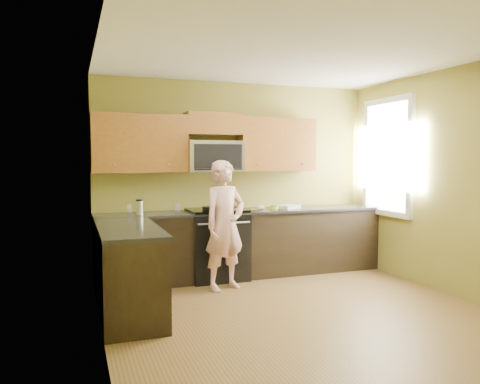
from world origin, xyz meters
name	(u,v)px	position (x,y,z in m)	size (l,w,h in m)	color
floor	(299,313)	(0.00, 0.00, 0.00)	(4.00, 4.00, 0.00)	brown
ceiling	(302,53)	(0.00, 0.00, 2.70)	(4.00, 4.00, 0.00)	white
wall_back	(237,178)	(0.00, 2.00, 1.35)	(4.00, 4.00, 0.00)	olive
wall_front	(444,202)	(0.00, -2.00, 1.35)	(4.00, 4.00, 0.00)	olive
wall_left	(100,190)	(-2.00, 0.00, 1.35)	(4.00, 4.00, 0.00)	olive
wall_right	(453,182)	(2.00, 0.00, 1.35)	(4.00, 4.00, 0.00)	olive
cabinet_back_run	(244,244)	(0.00, 1.70, 0.44)	(4.00, 0.60, 0.88)	black
cabinet_left_run	(128,272)	(-1.70, 0.60, 0.44)	(0.60, 1.60, 0.88)	black
countertop_back	(244,211)	(0.00, 1.69, 0.90)	(4.00, 0.62, 0.04)	black
countertop_left	(128,229)	(-1.69, 0.60, 0.90)	(0.62, 1.60, 0.04)	black
stove	(217,244)	(-0.40, 1.68, 0.47)	(0.76, 0.65, 0.95)	black
microwave	(214,172)	(-0.40, 1.80, 1.45)	(0.76, 0.40, 0.42)	silver
upper_cab_left	(140,172)	(-1.39, 1.83, 1.45)	(1.22, 0.33, 0.75)	brown
upper_cab_right	(276,171)	(0.54, 1.83, 1.45)	(1.12, 0.33, 0.75)	brown
upper_cab_over_mw	(213,124)	(-0.40, 1.83, 2.10)	(0.76, 0.33, 0.30)	brown
window	(388,157)	(1.98, 1.20, 1.65)	(0.06, 1.06, 1.66)	white
woman	(225,225)	(-0.45, 1.15, 0.80)	(0.59, 0.39, 1.61)	#DE756F
frying_pan	(211,210)	(-0.51, 1.56, 0.95)	(0.23, 0.41, 0.05)	black
butter_tub	(275,209)	(0.44, 1.65, 0.92)	(0.11, 0.11, 0.08)	#E5EA3D
toast_slice	(255,209)	(0.14, 1.65, 0.93)	(0.11, 0.11, 0.01)	#B27F47
napkin_a	(238,210)	(-0.17, 1.45, 0.95)	(0.11, 0.12, 0.06)	silver
napkin_b	(260,207)	(0.22, 1.65, 0.95)	(0.12, 0.13, 0.07)	silver
dish_towel	(288,207)	(0.66, 1.68, 0.95)	(0.30, 0.24, 0.05)	silver
travel_mug	(140,214)	(-1.43, 1.67, 0.92)	(0.09, 0.09, 0.19)	silver
glass_a	(129,208)	(-1.53, 1.88, 0.98)	(0.07, 0.07, 0.12)	silver
glass_b	(178,207)	(-0.91, 1.80, 0.98)	(0.07, 0.07, 0.12)	silver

